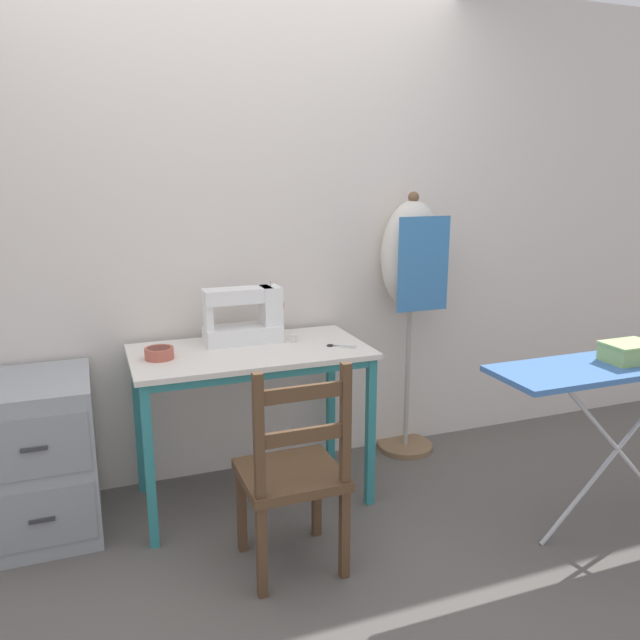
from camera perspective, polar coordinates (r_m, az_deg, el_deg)
The scene contains 12 objects.
ground_plane at distance 3.03m, azimuth -4.52°, elevation -18.38°, with size 14.00×14.00×0.00m, color #5B5651.
wall_back at distance 3.23m, azimuth -8.26°, elevation 7.64°, with size 10.00×0.05×2.55m.
sewing_table at distance 2.99m, azimuth -6.29°, elevation -4.49°, with size 1.11×0.60×0.77m.
sewing_machine at distance 3.08m, azimuth -6.70°, elevation 0.32°, with size 0.39×0.16×0.29m.
fabric_bowl at distance 2.90m, azimuth -14.49°, elevation -2.93°, with size 0.13×0.13×0.05m.
scissors at distance 3.00m, azimuth 1.56°, elevation -2.39°, with size 0.13×0.11×0.01m.
thread_spool_near_machine at distance 3.09m, azimuth -2.47°, elevation -1.67°, with size 0.03×0.03×0.04m.
wooden_chair at distance 2.56m, azimuth -2.47°, elevation -13.95°, with size 0.40×0.38×0.90m.
filing_cabinet at distance 3.10m, azimuth -24.09°, elevation -11.33°, with size 0.46×0.56×0.72m.
dress_form at distance 3.48m, azimuth 8.36°, elevation 4.76°, with size 0.35×0.32×1.49m.
ironing_board at distance 3.01m, azimuth 26.27°, elevation -4.15°, with size 1.27×0.35×0.81m.
storage_box at distance 2.98m, azimuth 26.41°, elevation -2.63°, with size 0.22×0.16×0.08m.
Camera 1 is at (-0.69, -2.48, 1.59)m, focal length 35.00 mm.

